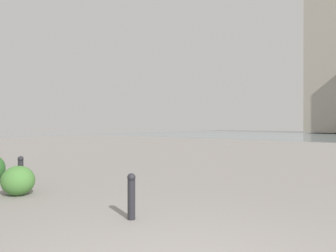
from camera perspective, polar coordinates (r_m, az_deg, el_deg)
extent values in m
cylinder|color=#232328|center=(4.92, -6.84, -13.47)|extent=(0.12, 0.12, 0.61)
sphere|color=#232328|center=(4.85, -6.84, -9.49)|extent=(0.13, 0.13, 0.13)
cylinder|color=#232328|center=(7.95, -25.77, -8.12)|extent=(0.12, 0.12, 0.64)
sphere|color=#232328|center=(7.91, -25.77, -5.54)|extent=(0.13, 0.13, 0.13)
ellipsoid|color=#477F38|center=(7.20, -26.16, -9.11)|extent=(0.72, 0.65, 0.61)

